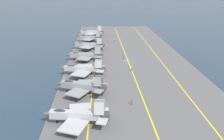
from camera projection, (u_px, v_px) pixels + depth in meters
ground_plane at (128, 62)px, 102.05m from camera, size 2000.00×2000.00×0.00m
carrier_deck at (128, 61)px, 101.98m from camera, size 176.87×50.93×0.40m
deck_stripe_foul_line at (160, 60)px, 102.65m from camera, size 159.18×1.79×0.01m
deck_stripe_centerline at (128, 61)px, 101.91m from camera, size 159.18×0.36×0.01m
deck_stripe_edge_line at (95, 61)px, 101.17m from camera, size 159.15×3.87×0.01m
parked_jet_second at (77, 115)px, 55.07m from camera, size 14.15×16.14×6.25m
parked_jet_third at (81, 86)px, 70.56m from camera, size 13.23×16.07×6.09m
parked_jet_fourth at (83, 69)px, 85.04m from camera, size 14.17×17.23×5.94m
parked_jet_fifth at (85, 55)px, 101.57m from camera, size 12.30×16.55×6.27m
parked_jet_sixth at (88, 45)px, 118.41m from camera, size 12.43×17.22×6.16m
parked_jet_seventh at (90, 37)px, 134.37m from camera, size 12.99×15.34×6.76m
parked_jet_eighth at (91, 32)px, 149.61m from camera, size 12.79×16.69×6.40m
crew_brown_vest at (132, 102)px, 64.32m from camera, size 0.41×0.46×1.74m
crew_yellow_vest at (132, 68)px, 89.98m from camera, size 0.46×0.44×1.76m
crew_white_vest at (115, 40)px, 136.61m from camera, size 0.45×0.39×1.71m
crew_blue_vest at (124, 57)px, 103.25m from camera, size 0.38×0.45×1.83m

